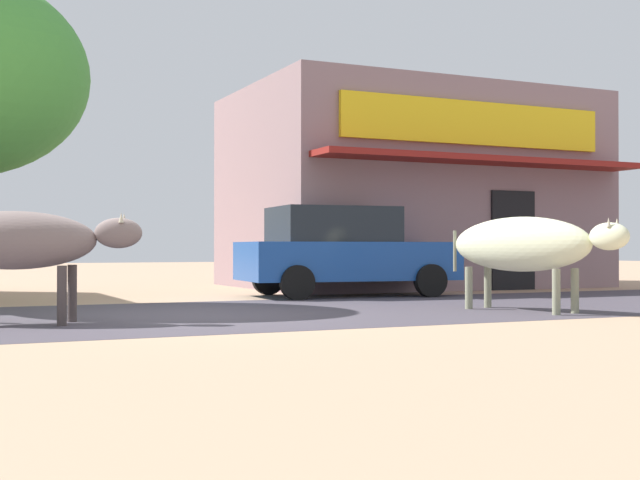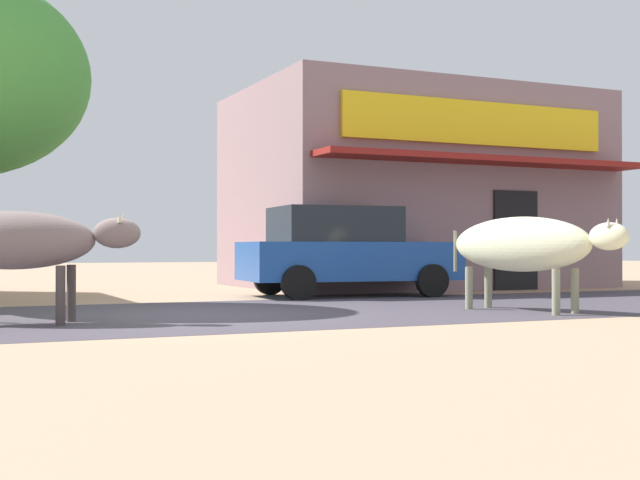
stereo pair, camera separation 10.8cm
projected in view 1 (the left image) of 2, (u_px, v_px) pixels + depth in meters
The scene contains 7 objects.
ground at pixel (191, 315), 11.45m from camera, with size 80.00×80.00×0.00m, color tan.
asphalt_road at pixel (191, 315), 11.45m from camera, with size 72.00×5.30×0.00m, color #433E47.
storefront_right_club at pixel (409, 191), 20.25m from camera, with size 7.86×6.22×4.45m.
parked_hatchback_car at pixel (343, 251), 15.91m from camera, with size 4.05×2.20×1.64m.
cow_near_brown at pixel (18, 242), 10.09m from camera, with size 2.50×1.41×1.33m.
cow_far_dark at pixel (524, 245), 12.09m from camera, with size 1.22×2.83×1.33m.
pedestrian_by_shop at pixel (432, 248), 17.90m from camera, with size 0.42×0.61×1.53m.
Camera 1 is at (-3.25, -11.12, 0.90)m, focal length 48.36 mm.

